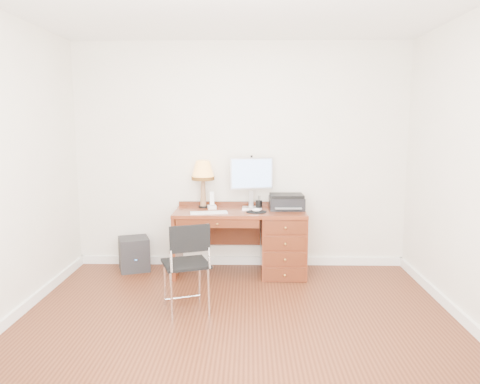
{
  "coord_description": "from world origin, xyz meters",
  "views": [
    {
      "loc": [
        0.11,
        -3.89,
        1.76
      ],
      "look_at": [
        0.0,
        1.2,
        0.99
      ],
      "focal_mm": 35.0,
      "sensor_mm": 36.0,
      "label": 1
    }
  ],
  "objects_px": {
    "printer": "(287,202)",
    "leg_lamp": "(203,173)",
    "equipment_box": "(134,254)",
    "desk": "(268,239)",
    "chair": "(185,259)",
    "phone": "(212,204)",
    "monitor": "(252,176)"
  },
  "relations": [
    {
      "from": "monitor",
      "to": "equipment_box",
      "type": "distance_m",
      "value": 1.69
    },
    {
      "from": "printer",
      "to": "leg_lamp",
      "type": "bearing_deg",
      "value": 172.86
    },
    {
      "from": "printer",
      "to": "equipment_box",
      "type": "height_order",
      "value": "printer"
    },
    {
      "from": "printer",
      "to": "phone",
      "type": "distance_m",
      "value": 0.87
    },
    {
      "from": "printer",
      "to": "phone",
      "type": "bearing_deg",
      "value": 177.73
    },
    {
      "from": "desk",
      "to": "phone",
      "type": "xyz_separation_m",
      "value": [
        -0.65,
        0.09,
        0.4
      ]
    },
    {
      "from": "monitor",
      "to": "printer",
      "type": "bearing_deg",
      "value": -24.8
    },
    {
      "from": "printer",
      "to": "leg_lamp",
      "type": "relative_size",
      "value": 0.73
    },
    {
      "from": "desk",
      "to": "phone",
      "type": "bearing_deg",
      "value": 172.55
    },
    {
      "from": "printer",
      "to": "leg_lamp",
      "type": "xyz_separation_m",
      "value": [
        -0.98,
        0.09,
        0.32
      ]
    },
    {
      "from": "phone",
      "to": "chair",
      "type": "xyz_separation_m",
      "value": [
        -0.15,
        -1.26,
        -0.29
      ]
    },
    {
      "from": "printer",
      "to": "equipment_box",
      "type": "relative_size",
      "value": 1.04
    },
    {
      "from": "desk",
      "to": "equipment_box",
      "type": "relative_size",
      "value": 3.81
    },
    {
      "from": "desk",
      "to": "equipment_box",
      "type": "distance_m",
      "value": 1.61
    },
    {
      "from": "chair",
      "to": "equipment_box",
      "type": "height_order",
      "value": "chair"
    },
    {
      "from": "phone",
      "to": "chair",
      "type": "relative_size",
      "value": 0.23
    },
    {
      "from": "leg_lamp",
      "to": "chair",
      "type": "xyz_separation_m",
      "value": [
        -0.04,
        -1.34,
        -0.64
      ]
    },
    {
      "from": "monitor",
      "to": "equipment_box",
      "type": "xyz_separation_m",
      "value": [
        -1.41,
        -0.06,
        -0.93
      ]
    },
    {
      "from": "printer",
      "to": "leg_lamp",
      "type": "distance_m",
      "value": 1.04
    },
    {
      "from": "desk",
      "to": "chair",
      "type": "bearing_deg",
      "value": -124.5
    },
    {
      "from": "chair",
      "to": "equipment_box",
      "type": "relative_size",
      "value": 2.18
    },
    {
      "from": "desk",
      "to": "leg_lamp",
      "type": "height_order",
      "value": "leg_lamp"
    },
    {
      "from": "monitor",
      "to": "equipment_box",
      "type": "bearing_deg",
      "value": 167.75
    },
    {
      "from": "leg_lamp",
      "to": "monitor",
      "type": "bearing_deg",
      "value": -1.51
    },
    {
      "from": "monitor",
      "to": "equipment_box",
      "type": "height_order",
      "value": "monitor"
    },
    {
      "from": "leg_lamp",
      "to": "equipment_box",
      "type": "height_order",
      "value": "leg_lamp"
    },
    {
      "from": "phone",
      "to": "equipment_box",
      "type": "relative_size",
      "value": 0.51
    },
    {
      "from": "monitor",
      "to": "printer",
      "type": "xyz_separation_m",
      "value": [
        0.4,
        -0.07,
        -0.29
      ]
    },
    {
      "from": "desk",
      "to": "chair",
      "type": "xyz_separation_m",
      "value": [
        -0.8,
        -1.17,
        0.11
      ]
    },
    {
      "from": "phone",
      "to": "equipment_box",
      "type": "height_order",
      "value": "phone"
    },
    {
      "from": "printer",
      "to": "equipment_box",
      "type": "distance_m",
      "value": 1.92
    },
    {
      "from": "desk",
      "to": "leg_lamp",
      "type": "distance_m",
      "value": 1.08
    }
  ]
}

